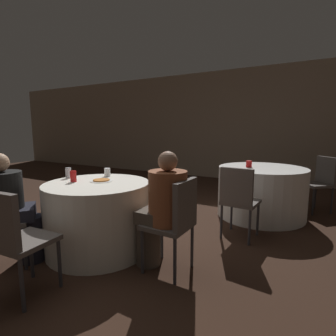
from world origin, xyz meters
name	(u,v)px	position (x,y,z in m)	size (l,w,h in m)	color
ground_plane	(88,243)	(0.00, 0.00, 0.00)	(16.00, 16.00, 0.00)	#382319
wall_back	(220,126)	(0.00, 4.72, 1.40)	(16.00, 0.06, 2.80)	gray
table_near	(99,216)	(0.22, -0.03, 0.37)	(1.12, 1.12, 0.75)	white
table_far	(261,192)	(1.57, 2.01, 0.37)	(1.28, 1.28, 0.75)	white
chair_near_south	(13,234)	(0.29, -1.00, 0.53)	(0.43, 0.43, 0.88)	#59514C
chair_near_east	(176,217)	(1.19, -0.05, 0.53)	(0.41, 0.41, 0.88)	#59514C
chair_far_northeast	(321,179)	(2.35, 2.71, 0.53)	(0.56, 0.56, 0.88)	#59514C
chair_far_south	(238,196)	(1.49, 0.96, 0.53)	(0.43, 0.43, 0.88)	#59514C
person_black_shirt	(11,208)	(-0.27, -0.68, 0.57)	(0.48, 0.50, 1.10)	black
person_floral_shirt	(161,209)	(1.03, -0.05, 0.58)	(0.52, 0.35, 1.12)	#4C4238
pizza_plate_near	(101,180)	(0.20, 0.05, 0.75)	(0.25, 0.25, 0.02)	white
soda_can_silver	(69,173)	(-0.27, 0.00, 0.81)	(0.07, 0.07, 0.12)	silver
soda_can_red	(73,176)	(-0.04, -0.13, 0.81)	(0.07, 0.07, 0.12)	red
cup_near	(107,172)	(0.05, 0.31, 0.80)	(0.07, 0.07, 0.10)	white
cup_far	(249,164)	(1.39, 1.92, 0.80)	(0.08, 0.08, 0.10)	red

